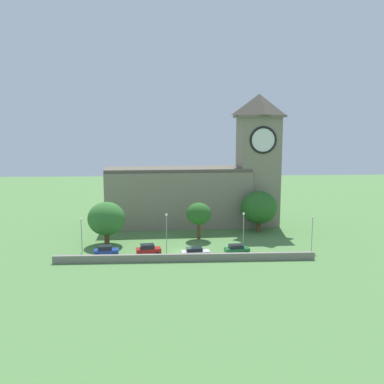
{
  "coord_description": "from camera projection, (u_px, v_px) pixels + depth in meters",
  "views": [
    {
      "loc": [
        -2.42,
        -73.73,
        22.23
      ],
      "look_at": [
        1.77,
        8.03,
        9.48
      ],
      "focal_mm": 40.71,
      "sensor_mm": 36.0,
      "label": 1
    }
  ],
  "objects": [
    {
      "name": "quay_barrier",
      "position": [
        185.0,
        258.0,
        71.28
      ],
      "size": [
        42.92,
        0.7,
        1.25
      ],
      "primitive_type": "cube",
      "color": "gray",
      "rests_on": "ground"
    },
    {
      "name": "streetlamp_east_mid",
      "position": [
        312.0,
        227.0,
        76.94
      ],
      "size": [
        0.44,
        0.44,
        6.24
      ],
      "color": "#9EA0A5",
      "rests_on": "ground"
    },
    {
      "name": "tree_by_tower",
      "position": [
        106.0,
        219.0,
        80.8
      ],
      "size": [
        6.89,
        6.89,
        8.02
      ],
      "color": "brown",
      "rests_on": "ground"
    },
    {
      "name": "tree_riverside_west",
      "position": [
        259.0,
        207.0,
        90.28
      ],
      "size": [
        7.46,
        7.46,
        8.57
      ],
      "color": "brown",
      "rests_on": "ground"
    },
    {
      "name": "streetlamp_west_end",
      "position": [
        81.0,
        229.0,
        75.57
      ],
      "size": [
        0.44,
        0.44,
        6.14
      ],
      "color": "#9EA0A5",
      "rests_on": "ground"
    },
    {
      "name": "car_blue",
      "position": [
        106.0,
        251.0,
        74.02
      ],
      "size": [
        4.27,
        2.55,
        1.84
      ],
      "color": "#233D9E",
      "rests_on": "ground"
    },
    {
      "name": "car_green",
      "position": [
        237.0,
        249.0,
        75.29
      ],
      "size": [
        4.4,
        2.57,
        1.67
      ],
      "color": "#1E6B38",
      "rests_on": "ground"
    },
    {
      "name": "streetlamp_west_mid",
      "position": [
        166.0,
        227.0,
        75.25
      ],
      "size": [
        0.44,
        0.44,
        7.04
      ],
      "color": "#9EA0A5",
      "rests_on": "ground"
    },
    {
      "name": "ground_plane",
      "position": [
        182.0,
        232.0,
        91.1
      ],
      "size": [
        200.0,
        200.0,
        0.0
      ],
      "primitive_type": "plane",
      "color": "#517F42"
    },
    {
      "name": "car_white",
      "position": [
        195.0,
        252.0,
        73.56
      ],
      "size": [
        4.93,
        2.41,
        1.64
      ],
      "color": "silver",
      "rests_on": "ground"
    },
    {
      "name": "car_red",
      "position": [
        148.0,
        250.0,
        74.63
      ],
      "size": [
        4.42,
        2.66,
        1.91
      ],
      "color": "red",
      "rests_on": "ground"
    },
    {
      "name": "streetlamp_central",
      "position": [
        243.0,
        225.0,
        76.77
      ],
      "size": [
        0.44,
        0.44,
        6.89
      ],
      "color": "#9EA0A5",
      "rests_on": "ground"
    },
    {
      "name": "tree_churchyard",
      "position": [
        199.0,
        214.0,
        84.56
      ],
      "size": [
        4.8,
        4.8,
        7.2
      ],
      "color": "brown",
      "rests_on": "ground"
    },
    {
      "name": "church",
      "position": [
        207.0,
        183.0,
        96.01
      ],
      "size": [
        38.6,
        11.11,
        28.79
      ],
      "color": "gray",
      "rests_on": "ground"
    }
  ]
}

